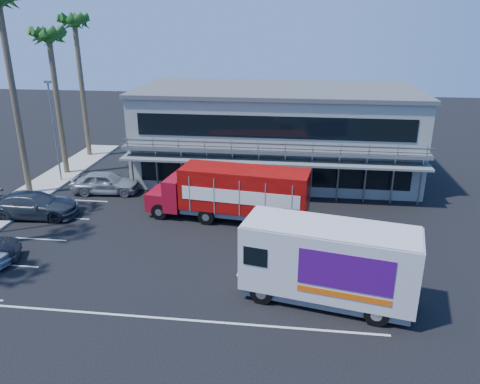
# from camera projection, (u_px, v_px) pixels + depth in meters

# --- Properties ---
(ground) EXTENTS (120.00, 120.00, 0.00)m
(ground) POSITION_uv_depth(u_px,v_px,m) (207.00, 256.00, 26.27)
(ground) COLOR black
(ground) RESTS_ON ground
(building) EXTENTS (22.40, 12.00, 7.30)m
(building) POSITION_uv_depth(u_px,v_px,m) (276.00, 133.00, 38.54)
(building) COLOR gray
(building) RESTS_ON ground
(curb_strip) EXTENTS (3.00, 32.00, 0.16)m
(curb_strip) POSITION_uv_depth(u_px,v_px,m) (18.00, 203.00, 33.56)
(curb_strip) COLOR #A5A399
(curb_strip) RESTS_ON ground
(palm_d) EXTENTS (2.80, 2.80, 14.75)m
(palm_d) POSITION_uv_depth(u_px,v_px,m) (0.00, 14.00, 30.99)
(palm_d) COLOR brown
(palm_d) RESTS_ON ground
(palm_e) EXTENTS (2.80, 2.80, 12.25)m
(palm_e) POSITION_uv_depth(u_px,v_px,m) (50.00, 45.00, 36.36)
(palm_e) COLOR brown
(palm_e) RESTS_ON ground
(palm_f) EXTENTS (2.80, 2.80, 13.25)m
(palm_f) POSITION_uv_depth(u_px,v_px,m) (75.00, 31.00, 41.21)
(palm_f) COLOR brown
(palm_f) RESTS_ON ground
(light_pole_far) EXTENTS (0.50, 0.25, 8.09)m
(light_pole_far) POSITION_uv_depth(u_px,v_px,m) (54.00, 127.00, 36.57)
(light_pole_far) COLOR gray
(light_pole_far) RESTS_ON ground
(red_truck) EXTENTS (10.86, 3.85, 3.58)m
(red_truck) POSITION_uv_depth(u_px,v_px,m) (233.00, 192.00, 30.23)
(red_truck) COLOR maroon
(red_truck) RESTS_ON ground
(white_van) EXTENTS (8.25, 4.25, 3.84)m
(white_van) POSITION_uv_depth(u_px,v_px,m) (328.00, 262.00, 21.40)
(white_van) COLOR silver
(white_van) RESTS_ON ground
(parked_car_c) EXTENTS (5.39, 2.49, 1.50)m
(parked_car_c) POSITION_uv_depth(u_px,v_px,m) (37.00, 204.00, 31.55)
(parked_car_c) COLOR silver
(parked_car_c) RESTS_ON ground
(parked_car_d) EXTENTS (5.97, 2.78, 1.69)m
(parked_car_d) POSITION_uv_depth(u_px,v_px,m) (34.00, 205.00, 31.14)
(parked_car_d) COLOR #2C333B
(parked_car_d) RESTS_ON ground
(parked_car_e) EXTENTS (5.17, 2.44, 1.71)m
(parked_car_e) POSITION_uv_depth(u_px,v_px,m) (106.00, 182.00, 35.37)
(parked_car_e) COLOR gray
(parked_car_e) RESTS_ON ground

